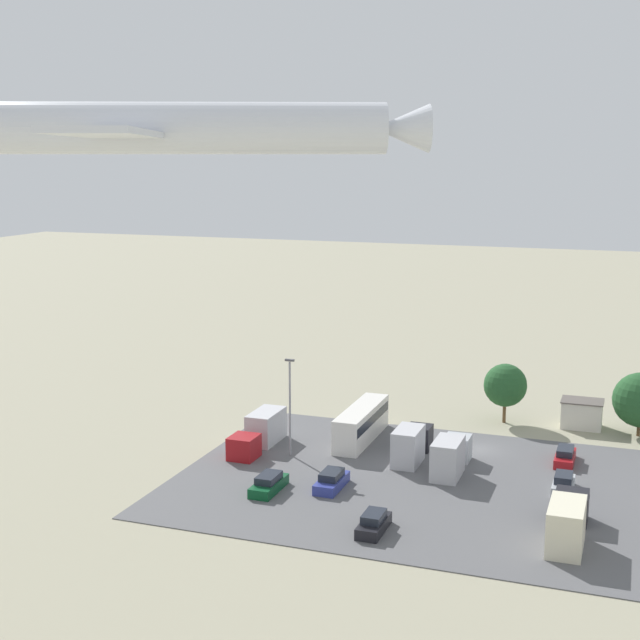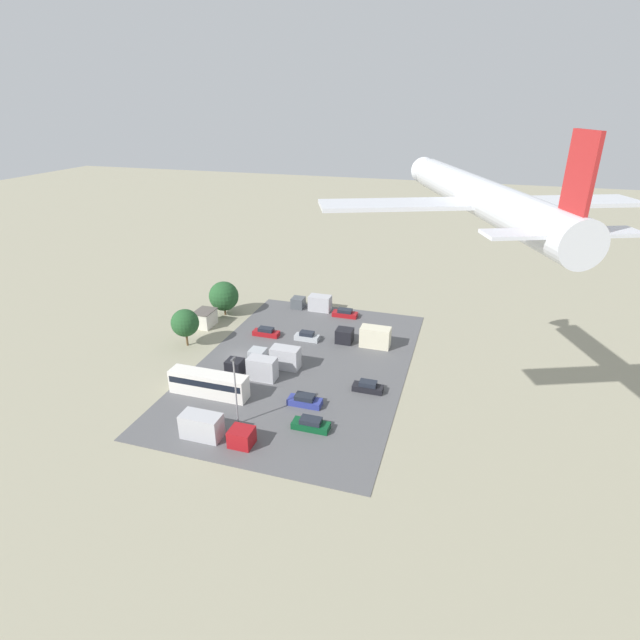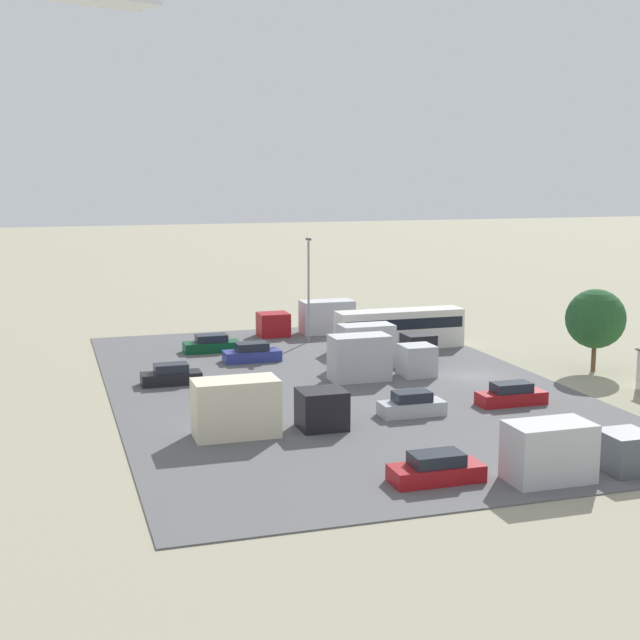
{
  "view_description": "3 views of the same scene",
  "coord_description": "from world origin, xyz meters",
  "px_view_note": "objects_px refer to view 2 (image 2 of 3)",
  "views": [
    {
      "loc": [
        -13.69,
        84.23,
        28.49
      ],
      "look_at": [
        8.48,
        22.69,
        16.39
      ],
      "focal_mm": 50.0,
      "sensor_mm": 36.0,
      "label": 1
    },
    {
      "loc": [
        64.5,
        33.88,
        38.34
      ],
      "look_at": [
        -4.52,
        12.49,
        6.15
      ],
      "focal_mm": 28.0,
      "sensor_mm": 36.0,
      "label": 2
    },
    {
      "loc": [
        -59.76,
        30.91,
        15.58
      ],
      "look_at": [
        5.66,
        10.47,
        4.02
      ],
      "focal_mm": 50.0,
      "sensor_mm": 36.0,
      "label": 3
    }
  ],
  "objects_px": {
    "parked_car_5": "(368,387)",
    "parked_car_1": "(311,424)",
    "shed_building": "(205,318)",
    "parked_truck_4": "(213,429)",
    "parked_car_2": "(305,401)",
    "parked_truck_3": "(366,337)",
    "airplane": "(477,196)",
    "parked_car_4": "(266,332)",
    "parked_car_3": "(345,313)",
    "parked_truck_2": "(254,368)",
    "parked_truck_0": "(314,303)",
    "parked_car_0": "(307,337)",
    "bus": "(209,383)",
    "parked_truck_1": "(278,357)"
  },
  "relations": [
    {
      "from": "parked_car_5",
      "to": "parked_car_1",
      "type": "bearing_deg",
      "value": 155.32
    },
    {
      "from": "shed_building",
      "to": "parked_truck_4",
      "type": "height_order",
      "value": "parked_truck_4"
    },
    {
      "from": "shed_building",
      "to": "parked_car_5",
      "type": "xyz_separation_m",
      "value": [
        13.22,
        33.32,
        -0.78
      ]
    },
    {
      "from": "parked_car_2",
      "to": "parked_truck_3",
      "type": "relative_size",
      "value": 0.51
    },
    {
      "from": "parked_car_5",
      "to": "airplane",
      "type": "bearing_deg",
      "value": -135.48
    },
    {
      "from": "parked_car_4",
      "to": "parked_car_3",
      "type": "bearing_deg",
      "value": 137.75
    },
    {
      "from": "parked_car_5",
      "to": "parked_truck_2",
      "type": "distance_m",
      "value": 17.05
    },
    {
      "from": "shed_building",
      "to": "parked_truck_0",
      "type": "bearing_deg",
      "value": 128.04
    },
    {
      "from": "parked_car_1",
      "to": "parked_truck_0",
      "type": "bearing_deg",
      "value": -162.67
    },
    {
      "from": "parked_car_3",
      "to": "parked_truck_3",
      "type": "bearing_deg",
      "value": 31.35
    },
    {
      "from": "shed_building",
      "to": "parked_car_0",
      "type": "height_order",
      "value": "shed_building"
    },
    {
      "from": "shed_building",
      "to": "parked_truck_4",
      "type": "bearing_deg",
      "value": 30.68
    },
    {
      "from": "bus",
      "to": "parked_car_2",
      "type": "relative_size",
      "value": 2.45
    },
    {
      "from": "shed_building",
      "to": "parked_car_3",
      "type": "xyz_separation_m",
      "value": [
        -11.56,
        23.48,
        -0.79
      ]
    },
    {
      "from": "parked_car_3",
      "to": "parked_car_5",
      "type": "height_order",
      "value": "parked_car_5"
    },
    {
      "from": "parked_truck_4",
      "to": "airplane",
      "type": "bearing_deg",
      "value": 99.55
    },
    {
      "from": "parked_truck_4",
      "to": "parked_car_3",
      "type": "bearing_deg",
      "value": 171.81
    },
    {
      "from": "parked_truck_1",
      "to": "parked_truck_2",
      "type": "bearing_deg",
      "value": 153.98
    },
    {
      "from": "shed_building",
      "to": "parked_car_0",
      "type": "xyz_separation_m",
      "value": [
        0.22,
        19.78,
        -0.77
      ]
    },
    {
      "from": "parked_car_3",
      "to": "parked_truck_4",
      "type": "xyz_separation_m",
      "value": [
        41.16,
        -5.92,
        0.82
      ]
    },
    {
      "from": "parked_car_2",
      "to": "parked_truck_1",
      "type": "relative_size",
      "value": 0.58
    },
    {
      "from": "parked_car_4",
      "to": "parked_car_5",
      "type": "relative_size",
      "value": 1.07
    },
    {
      "from": "parked_truck_2",
      "to": "parked_car_0",
      "type": "bearing_deg",
      "value": -13.52
    },
    {
      "from": "parked_car_4",
      "to": "parked_truck_3",
      "type": "xyz_separation_m",
      "value": [
        -1.58,
        17.62,
        0.95
      ]
    },
    {
      "from": "parked_car_0",
      "to": "parked_truck_1",
      "type": "bearing_deg",
      "value": 172.12
    },
    {
      "from": "parked_car_5",
      "to": "parked_truck_1",
      "type": "relative_size",
      "value": 0.54
    },
    {
      "from": "parked_car_2",
      "to": "parked_truck_1",
      "type": "bearing_deg",
      "value": -139.85
    },
    {
      "from": "parked_car_4",
      "to": "parked_truck_4",
      "type": "distance_m",
      "value": 29.39
    },
    {
      "from": "parked_car_2",
      "to": "bus",
      "type": "bearing_deg",
      "value": -83.59
    },
    {
      "from": "parked_truck_4",
      "to": "bus",
      "type": "bearing_deg",
      "value": -148.76
    },
    {
      "from": "parked_car_0",
      "to": "bus",
      "type": "bearing_deg",
      "value": 159.73
    },
    {
      "from": "parked_car_0",
      "to": "parked_truck_3",
      "type": "height_order",
      "value": "parked_truck_3"
    },
    {
      "from": "parked_car_0",
      "to": "parked_car_2",
      "type": "xyz_separation_m",
      "value": [
        18.99,
        6.08,
        -0.0
      ]
    },
    {
      "from": "parked_truck_3",
      "to": "parked_car_5",
      "type": "bearing_deg",
      "value": -166.7
    },
    {
      "from": "parked_car_1",
      "to": "parked_truck_3",
      "type": "relative_size",
      "value": 0.52
    },
    {
      "from": "parked_car_2",
      "to": "parked_car_3",
      "type": "relative_size",
      "value": 0.98
    },
    {
      "from": "parked_car_0",
      "to": "parked_car_3",
      "type": "xyz_separation_m",
      "value": [
        -11.78,
        3.71,
        -0.02
      ]
    },
    {
      "from": "shed_building",
      "to": "parked_car_4",
      "type": "height_order",
      "value": "shed_building"
    },
    {
      "from": "bus",
      "to": "parked_car_3",
      "type": "distance_m",
      "value": 34.24
    },
    {
      "from": "bus",
      "to": "parked_car_1",
      "type": "height_order",
      "value": "bus"
    },
    {
      "from": "parked_car_1",
      "to": "parked_car_2",
      "type": "bearing_deg",
      "value": -153.19
    },
    {
      "from": "parked_truck_2",
      "to": "parked_truck_4",
      "type": "bearing_deg",
      "value": -175.38
    },
    {
      "from": "parked_truck_1",
      "to": "parked_car_3",
      "type": "bearing_deg",
      "value": -13.12
    },
    {
      "from": "parked_car_1",
      "to": "airplane",
      "type": "relative_size",
      "value": 0.14
    },
    {
      "from": "parked_car_4",
      "to": "parked_truck_1",
      "type": "height_order",
      "value": "parked_truck_1"
    },
    {
      "from": "parked_truck_1",
      "to": "parked_truck_4",
      "type": "bearing_deg",
      "value": 177.58
    },
    {
      "from": "parked_car_1",
      "to": "parked_truck_1",
      "type": "bearing_deg",
      "value": -144.11
    },
    {
      "from": "bus",
      "to": "parked_car_5",
      "type": "xyz_separation_m",
      "value": [
        -7.53,
        21.12,
        -1.19
      ]
    },
    {
      "from": "parked_car_5",
      "to": "airplane",
      "type": "relative_size",
      "value": 0.13
    },
    {
      "from": "parked_truck_4",
      "to": "parked_car_2",
      "type": "bearing_deg",
      "value": 141.36
    }
  ]
}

